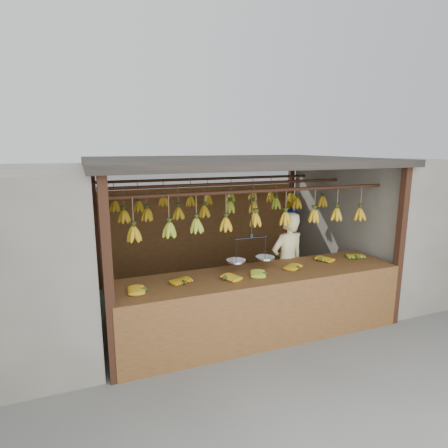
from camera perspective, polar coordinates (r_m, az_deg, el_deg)
name	(u,v)px	position (r m, az deg, el deg)	size (l,w,h in m)	color
ground	(230,303)	(6.39, 0.99, -12.01)	(80.00, 80.00, 0.00)	#5B5B57
stall	(223,184)	(6.18, -0.10, 6.15)	(4.30, 3.30, 2.40)	black
neighbor_right	(402,221)	(8.07, 25.44, 0.44)	(3.00, 3.00, 2.30)	slate
counter	(265,289)	(5.07, 6.26, -9.81)	(3.94, 0.89, 0.96)	brown
hanging_bananas	(230,209)	(5.93, 1.00, 2.32)	(3.59, 2.25, 0.38)	#B98A13
balance_scale	(251,255)	(5.09, 4.11, -4.77)	(0.68, 0.26, 0.94)	black
vendor	(287,263)	(5.90, 9.60, -5.91)	(0.59, 0.38, 1.61)	beige
bag_bundles	(291,221)	(8.09, 10.19, 0.41)	(0.08, 0.26, 1.18)	yellow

